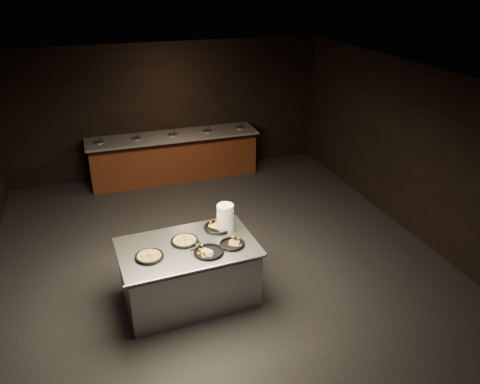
{
  "coord_description": "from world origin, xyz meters",
  "views": [
    {
      "loc": [
        -1.71,
        -6.08,
        4.29
      ],
      "look_at": [
        0.44,
        0.3,
        1.05
      ],
      "focal_mm": 35.0,
      "sensor_mm": 36.0,
      "label": 1
    }
  ],
  "objects_px": {
    "plate_stack": "(225,217)",
    "pan_veggie_whole": "(149,256)",
    "pan_cheese_whole": "(185,241)",
    "serving_counter": "(189,274)"
  },
  "relations": [
    {
      "from": "pan_veggie_whole",
      "to": "pan_cheese_whole",
      "type": "distance_m",
      "value": 0.57
    },
    {
      "from": "serving_counter",
      "to": "pan_veggie_whole",
      "type": "relative_size",
      "value": 5.05
    },
    {
      "from": "pan_veggie_whole",
      "to": "pan_cheese_whole",
      "type": "relative_size",
      "value": 0.99
    },
    {
      "from": "plate_stack",
      "to": "pan_veggie_whole",
      "type": "relative_size",
      "value": 1.02
    },
    {
      "from": "plate_stack",
      "to": "pan_cheese_whole",
      "type": "height_order",
      "value": "plate_stack"
    },
    {
      "from": "pan_veggie_whole",
      "to": "pan_cheese_whole",
      "type": "bearing_deg",
      "value": 23.93
    },
    {
      "from": "pan_cheese_whole",
      "to": "pan_veggie_whole",
      "type": "bearing_deg",
      "value": -156.07
    },
    {
      "from": "serving_counter",
      "to": "pan_cheese_whole",
      "type": "bearing_deg",
      "value": 93.43
    },
    {
      "from": "plate_stack",
      "to": "pan_cheese_whole",
      "type": "bearing_deg",
      "value": -166.51
    },
    {
      "from": "serving_counter",
      "to": "pan_cheese_whole",
      "type": "relative_size",
      "value": 4.99
    }
  ]
}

